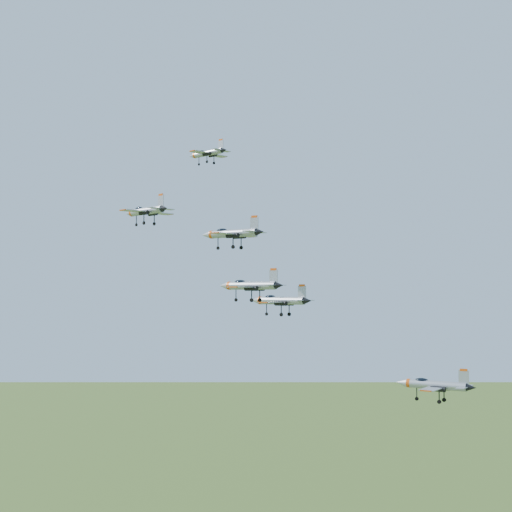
% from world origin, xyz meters
% --- Properties ---
extents(jet_lead, '(10.40, 8.82, 2.82)m').
position_xyz_m(jet_lead, '(-14.38, 11.64, 153.96)').
color(jet_lead, '#959AA1').
extents(jet_left_high, '(13.03, 10.85, 3.48)m').
position_xyz_m(jet_left_high, '(-1.51, -1.43, 136.77)').
color(jet_left_high, '#959AA1').
extents(jet_right_high, '(10.87, 9.28, 2.97)m').
position_xyz_m(jet_right_high, '(-9.72, -14.70, 139.68)').
color(jet_right_high, '#959AA1').
extents(jet_left_low, '(12.69, 10.65, 3.40)m').
position_xyz_m(jet_left_low, '(5.47, 2.92, 125.38)').
color(jet_left_low, '#959AA1').
extents(jet_right_low, '(11.27, 9.40, 3.01)m').
position_xyz_m(jet_right_low, '(9.97, -16.39, 127.76)').
color(jet_right_low, '#959AA1').
extents(jet_trail, '(12.44, 10.32, 3.32)m').
position_xyz_m(jet_trail, '(31.85, 1.42, 112.90)').
color(jet_trail, '#959AA1').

